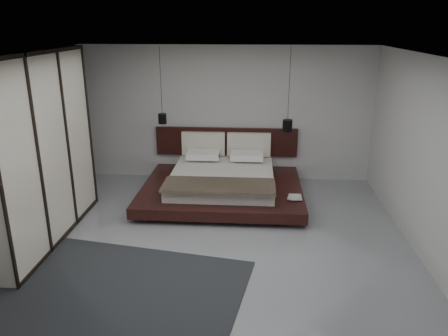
# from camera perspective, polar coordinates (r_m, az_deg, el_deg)

# --- Properties ---
(floor) EXTENTS (6.00, 6.00, 0.00)m
(floor) POSITION_cam_1_polar(r_m,az_deg,el_deg) (6.82, -1.33, -9.72)
(floor) COLOR gray
(floor) RESTS_ON ground
(ceiling) EXTENTS (6.00, 6.00, 0.00)m
(ceiling) POSITION_cam_1_polar(r_m,az_deg,el_deg) (6.02, -1.53, 14.47)
(ceiling) COLOR white
(ceiling) RESTS_ON wall_back
(wall_back) EXTENTS (6.00, 0.00, 6.00)m
(wall_back) POSITION_cam_1_polar(r_m,az_deg,el_deg) (9.18, 0.39, 7.07)
(wall_back) COLOR #B5B5B3
(wall_back) RESTS_ON floor
(wall_front) EXTENTS (6.00, 0.00, 6.00)m
(wall_front) POSITION_cam_1_polar(r_m,az_deg,el_deg) (3.54, -6.21, -12.66)
(wall_front) COLOR #B5B5B3
(wall_front) RESTS_ON floor
(wall_left) EXTENTS (0.00, 6.00, 6.00)m
(wall_left) POSITION_cam_1_polar(r_m,az_deg,el_deg) (7.21, -25.92, 1.96)
(wall_left) COLOR #B5B5B3
(wall_left) RESTS_ON floor
(wall_right) EXTENTS (0.00, 6.00, 6.00)m
(wall_right) POSITION_cam_1_polar(r_m,az_deg,el_deg) (6.70, 25.07, 0.92)
(wall_right) COLOR #B5B5B3
(wall_right) RESTS_ON floor
(lattice_screen) EXTENTS (0.05, 0.90, 2.60)m
(lattice_screen) POSITION_cam_1_polar(r_m,az_deg,el_deg) (9.34, -18.31, 5.70)
(lattice_screen) COLOR black
(lattice_screen) RESTS_ON floor
(bed) EXTENTS (2.99, 2.48, 1.11)m
(bed) POSITION_cam_1_polar(r_m,az_deg,el_deg) (8.42, -0.19, -1.78)
(bed) COLOR black
(bed) RESTS_ON floor
(book_lower) EXTENTS (0.22, 0.30, 0.03)m
(book_lower) POSITION_cam_1_polar(r_m,az_deg,el_deg) (7.79, 8.49, -3.80)
(book_lower) COLOR #99724C
(book_lower) RESTS_ON bed
(book_upper) EXTENTS (0.24, 0.29, 0.02)m
(book_upper) POSITION_cam_1_polar(r_m,az_deg,el_deg) (7.75, 8.36, -3.73)
(book_upper) COLOR #99724C
(book_upper) RESTS_ON book_lower
(pendant_left) EXTENTS (0.16, 0.16, 1.49)m
(pendant_left) POSITION_cam_1_polar(r_m,az_deg,el_deg) (8.75, -8.06, 6.46)
(pendant_left) COLOR black
(pendant_left) RESTS_ON ceiling
(pendant_right) EXTENTS (0.19, 0.19, 1.60)m
(pendant_right) POSITION_cam_1_polar(r_m,az_deg,el_deg) (8.60, 8.28, 5.55)
(pendant_right) COLOR black
(pendant_right) RESTS_ON ceiling
(wardrobe) EXTENTS (0.68, 2.91, 2.86)m
(wardrobe) POSITION_cam_1_polar(r_m,az_deg,el_deg) (7.07, -23.77, 2.21)
(wardrobe) COLOR beige
(wardrobe) RESTS_ON floor
(rug) EXTENTS (3.67, 2.89, 0.01)m
(rug) POSITION_cam_1_polar(r_m,az_deg,el_deg) (5.85, -14.99, -15.59)
(rug) COLOR black
(rug) RESTS_ON floor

